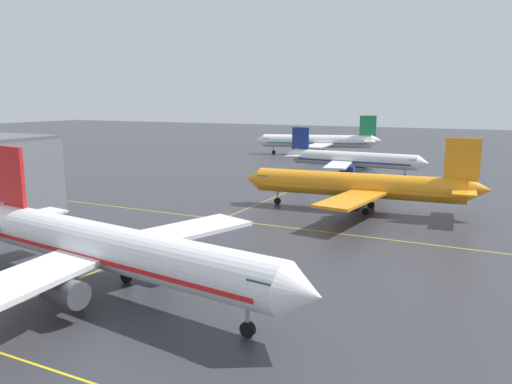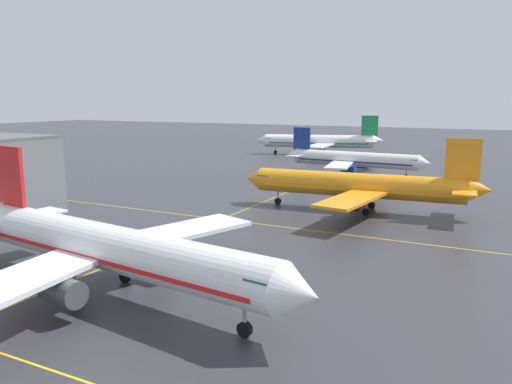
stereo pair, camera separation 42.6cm
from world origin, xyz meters
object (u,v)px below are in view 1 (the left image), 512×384
object	(u,v)px
airliner_third_row	(352,159)
airliner_far_left_stand	(318,141)
airliner_front_gate	(112,249)
airliner_second_row	(360,186)

from	to	relation	value
airliner_third_row	airliner_far_left_stand	xyz separation A→B (m)	(-21.34, 37.60, 0.60)
airliner_far_left_stand	airliner_front_gate	bearing A→B (deg)	-79.11
airliner_third_row	airliner_far_left_stand	bearing A→B (deg)	119.58
airliner_far_left_stand	airliner_third_row	bearing A→B (deg)	-60.42
airliner_front_gate	airliner_far_left_stand	distance (m)	119.47
airliner_front_gate	airliner_second_row	world-z (taller)	airliner_front_gate
airliner_third_row	airliner_far_left_stand	world-z (taller)	airliner_far_left_stand
airliner_front_gate	airliner_third_row	xyz separation A→B (m)	(-1.22, 79.72, -0.63)
airliner_third_row	airliner_far_left_stand	size ratio (longest dim) A/B	0.87
airliner_front_gate	airliner_far_left_stand	bearing A→B (deg)	100.89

